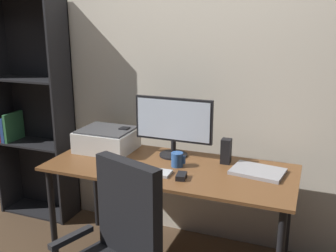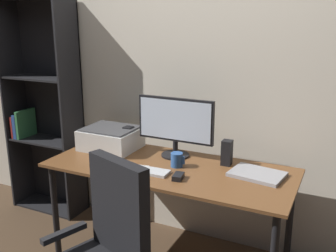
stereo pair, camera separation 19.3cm
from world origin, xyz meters
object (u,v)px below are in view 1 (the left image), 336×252
object	(u,v)px
mouse	(181,176)
printer	(107,139)
bookshelf	(33,112)
monitor	(173,123)
keyboard	(149,171)
laptop	(258,171)
coffee_mug	(177,160)
speaker_left	(125,139)
desk	(170,178)
speaker_right	(226,151)

from	to	relation	value
mouse	printer	xyz separation A→B (m)	(-0.69, 0.31, 0.06)
bookshelf	monitor	bearing A→B (deg)	-6.11
mouse	bookshelf	distance (m)	1.61
mouse	printer	world-z (taller)	printer
keyboard	laptop	bearing A→B (deg)	19.02
mouse	coffee_mug	world-z (taller)	coffee_mug
speaker_left	printer	world-z (taller)	speaker_left
coffee_mug	printer	distance (m)	0.61
desk	printer	distance (m)	0.59
mouse	coffee_mug	distance (m)	0.21
keyboard	bookshelf	size ratio (longest dim) A/B	0.16
desk	printer	size ratio (longest dim) A/B	4.08
coffee_mug	mouse	bearing A→B (deg)	-63.17
desk	mouse	bearing A→B (deg)	-49.64
speaker_right	printer	xyz separation A→B (m)	(-0.88, -0.05, -0.00)
coffee_mug	laptop	world-z (taller)	coffee_mug
keyboard	coffee_mug	world-z (taller)	coffee_mug
mouse	speaker_left	distance (m)	0.67
printer	speaker_left	bearing A→B (deg)	22.04
mouse	printer	size ratio (longest dim) A/B	0.24
speaker_left	bookshelf	distance (m)	0.96
desk	mouse	world-z (taller)	mouse
keyboard	speaker_left	distance (m)	0.49
keyboard	mouse	xyz separation A→B (m)	(0.22, -0.01, 0.01)
monitor	coffee_mug	xyz separation A→B (m)	(0.09, -0.18, -0.19)
desk	coffee_mug	world-z (taller)	coffee_mug
printer	desk	bearing A→B (deg)	-14.46
keyboard	printer	world-z (taller)	printer
keyboard	laptop	world-z (taller)	laptop
laptop	monitor	bearing A→B (deg)	178.39
speaker_left	printer	distance (m)	0.13
keyboard	speaker_right	xyz separation A→B (m)	(0.42, 0.34, 0.08)
coffee_mug	laptop	distance (m)	0.52
speaker_left	speaker_right	bearing A→B (deg)	0.00
desk	mouse	xyz separation A→B (m)	(0.14, -0.16, 0.10)
desk	monitor	xyz separation A→B (m)	(-0.05, 0.20, 0.33)
speaker_left	keyboard	bearing A→B (deg)	-44.89
laptop	speaker_right	size ratio (longest dim) A/B	1.88
speaker_right	keyboard	bearing A→B (deg)	-140.66
keyboard	speaker_left	world-z (taller)	speaker_left
coffee_mug	desk	bearing A→B (deg)	-156.07
desk	speaker_left	world-z (taller)	speaker_left
desk	speaker_right	xyz separation A→B (m)	(0.33, 0.19, 0.17)
mouse	speaker_right	bearing A→B (deg)	53.52
desk	bookshelf	distance (m)	1.44
mouse	bookshelf	size ratio (longest dim) A/B	0.05
mouse	bookshelf	bearing A→B (deg)	153.45
desk	monitor	distance (m)	0.39
keyboard	coffee_mug	bearing A→B (deg)	50.44
coffee_mug	monitor	bearing A→B (deg)	117.79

